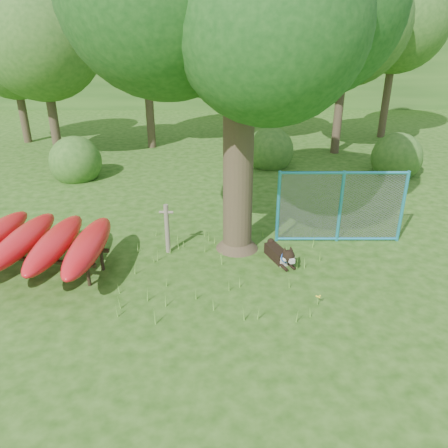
{
  "coord_description": "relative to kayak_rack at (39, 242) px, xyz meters",
  "views": [
    {
      "loc": [
        0.17,
        -7.42,
        4.84
      ],
      "look_at": [
        0.2,
        1.2,
        1.0
      ],
      "focal_mm": 35.0,
      "sensor_mm": 36.0,
      "label": 1
    }
  ],
  "objects": [
    {
      "name": "bg_tree_f",
      "position": [
        -5.28,
        12.13,
        2.99
      ],
      "size": [
        3.6,
        3.6,
        5.55
      ],
      "color": "#372D1E",
      "rests_on": "ground"
    },
    {
      "name": "wildflower_clump",
      "position": [
        5.72,
        -1.26,
        -0.57
      ],
      "size": [
        0.1,
        0.09,
        0.21
      ],
      "rotation": [
        0.0,
        0.0,
        -0.1
      ],
      "color": "#5F9B32",
      "rests_on": "ground"
    },
    {
      "name": "ground",
      "position": [
        3.72,
        -0.87,
        -0.74
      ],
      "size": [
        80.0,
        80.0,
        0.0
      ],
      "primitive_type": "plane",
      "color": "#1D440D",
      "rests_on": "ground"
    },
    {
      "name": "bg_tree_e",
      "position": [
        11.72,
        13.13,
        4.49
      ],
      "size": [
        4.6,
        4.6,
        7.55
      ],
      "color": "#372D1E",
      "rests_on": "ground"
    },
    {
      "name": "shrub_mid",
      "position": [
        5.72,
        8.13,
        -0.74
      ],
      "size": [
        1.8,
        1.8,
        1.8
      ],
      "primitive_type": "sphere",
      "color": "#2A561C",
      "rests_on": "ground"
    },
    {
      "name": "wooden_post",
      "position": [
        2.6,
        0.95,
        -0.1
      ],
      "size": [
        0.33,
        0.12,
        1.21
      ],
      "rotation": [
        0.0,
        0.0,
        -0.03
      ],
      "color": "#675F4D",
      "rests_on": "ground"
    },
    {
      "name": "bg_tree_b",
      "position": [
        0.72,
        11.13,
        4.87
      ],
      "size": [
        5.2,
        5.2,
        8.22
      ],
      "color": "#372D1E",
      "rests_on": "ground"
    },
    {
      "name": "wooded_hillside",
      "position": [
        3.72,
        27.13,
        2.26
      ],
      "size": [
        80.0,
        12.0,
        6.0
      ],
      "primitive_type": "cube",
      "color": "#2A561C",
      "rests_on": "ground"
    },
    {
      "name": "kayak_rack",
      "position": [
        0.0,
        0.0,
        0.0
      ],
      "size": [
        3.03,
        3.23,
        0.97
      ],
      "rotation": [
        0.0,
        0.0,
        -0.18
      ],
      "color": "black",
      "rests_on": "ground"
    },
    {
      "name": "husky_dog",
      "position": [
        5.21,
        0.44,
        -0.55
      ],
      "size": [
        0.63,
        1.17,
        0.54
      ],
      "rotation": [
        0.0,
        0.0,
        0.38
      ],
      "color": "black",
      "rests_on": "ground"
    },
    {
      "name": "bg_tree_d",
      "position": [
        8.72,
        10.13,
        4.34
      ],
      "size": [
        4.8,
        4.8,
        7.5
      ],
      "color": "#372D1E",
      "rests_on": "ground"
    },
    {
      "name": "fence_section",
      "position": [
        6.76,
        1.54,
        0.17
      ],
      "size": [
        3.11,
        0.09,
        3.03
      ],
      "rotation": [
        0.0,
        0.0,
        -0.0
      ],
      "color": "#2A99C5",
      "rests_on": "ground"
    },
    {
      "name": "bg_tree_c",
      "position": [
        5.22,
        12.13,
        3.36
      ],
      "size": [
        4.0,
        4.0,
        6.12
      ],
      "color": "#372D1E",
      "rests_on": "ground"
    },
    {
      "name": "shrub_right",
      "position": [
        10.22,
        7.13,
        -0.74
      ],
      "size": [
        1.8,
        1.8,
        1.8
      ],
      "primitive_type": "sphere",
      "color": "#2A561C",
      "rests_on": "ground"
    },
    {
      "name": "shrub_left",
      "position": [
        -1.28,
        6.63,
        -0.74
      ],
      "size": [
        1.8,
        1.8,
        1.8
      ],
      "primitive_type": "sphere",
      "color": "#2A561C",
      "rests_on": "ground"
    },
    {
      "name": "bg_tree_a",
      "position": [
        -2.78,
        9.13,
        3.74
      ],
      "size": [
        4.4,
        4.4,
        6.7
      ],
      "color": "#372D1E",
      "rests_on": "ground"
    }
  ]
}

